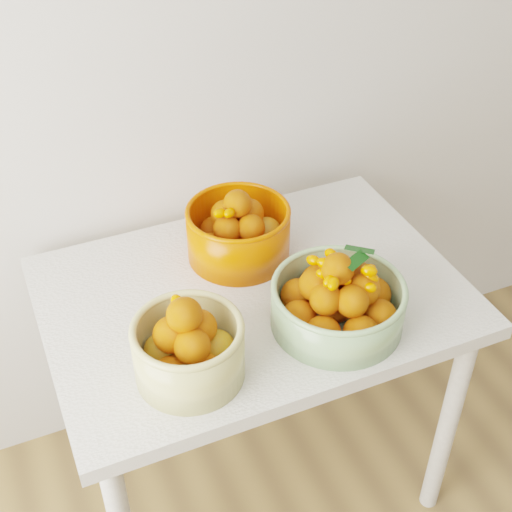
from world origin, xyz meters
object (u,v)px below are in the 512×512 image
at_px(table, 253,319).
at_px(bowl_green, 338,301).
at_px(bowl_orange, 238,231).
at_px(bowl_cream, 189,348).

distance_m(table, bowl_green, 0.28).
bearing_deg(table, bowl_green, -53.77).
bearing_deg(bowl_orange, table, -98.64).
distance_m(bowl_green, bowl_orange, 0.34).
distance_m(table, bowl_orange, 0.22).
bearing_deg(bowl_green, table, 126.23).
xyz_separation_m(table, bowl_orange, (0.02, 0.14, 0.17)).
height_order(table, bowl_orange, bowl_orange).
bearing_deg(table, bowl_cream, -139.58).
distance_m(bowl_cream, bowl_orange, 0.42).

